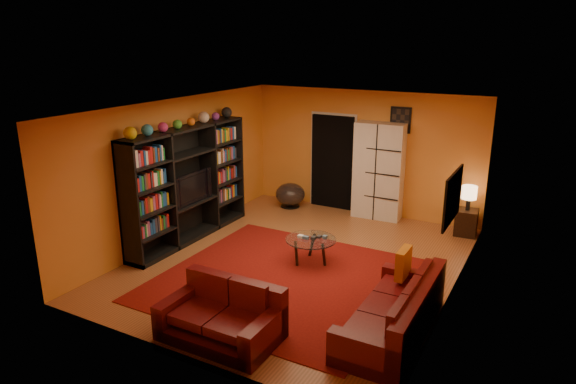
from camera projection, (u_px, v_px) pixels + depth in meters
The scene contains 20 objects.
floor at pixel (298, 262), 8.67m from camera, with size 6.00×6.00×0.00m, color brown.
ceiling at pixel (298, 107), 7.91m from camera, with size 6.00×6.00×0.00m, color white.
wall_back at pixel (364, 153), 10.81m from camera, with size 6.00×6.00×0.00m, color orange.
wall_front at pixel (175, 254), 5.77m from camera, with size 6.00×6.00×0.00m, color orange.
wall_left at pixel (178, 170), 9.44m from camera, with size 6.00×6.00×0.00m, color orange.
wall_right at pixel (457, 212), 7.14m from camera, with size 6.00×6.00×0.00m, color orange.
rug at pixel (282, 279), 8.03m from camera, with size 3.60×3.60×0.01m, color #5E0C0A.
doorway at pixel (332, 162), 11.18m from camera, with size 0.95×0.10×2.04m, color black.
wall_art_right at pixel (453, 197), 6.81m from camera, with size 0.03×1.00×0.70m, color black.
wall_art_back at pixel (401, 120), 10.23m from camera, with size 0.42×0.03×0.52m, color black.
entertainment_unit at pixel (188, 184), 9.41m from camera, with size 0.45×3.00×2.10m, color black.
tv at pixel (189, 187), 9.37m from camera, with size 0.13×1.00×0.57m, color black.
sofa at pixel (398, 314), 6.48m from camera, with size 0.87×2.12×0.85m.
loveseat at pixel (224, 315), 6.45m from camera, with size 1.47×0.88×0.85m.
throw_pillow at pixel (403, 263), 7.12m from camera, with size 0.12×0.42×0.42m, color orange.
coffee_table at pixel (311, 242), 8.51m from camera, with size 0.84×0.84×0.42m.
storage_cabinet at pixel (379, 171), 10.54m from camera, with size 1.00×0.44×1.99m, color silver.
bowl_chair at pixel (290, 195), 11.37m from camera, with size 0.65×0.65×0.54m.
side_table at pixel (466, 222), 9.78m from camera, with size 0.40×0.40×0.50m, color black.
table_lamp at pixel (469, 193), 9.61m from camera, with size 0.28×0.28×0.47m.
Camera 1 is at (3.67, -7.05, 3.65)m, focal length 32.00 mm.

